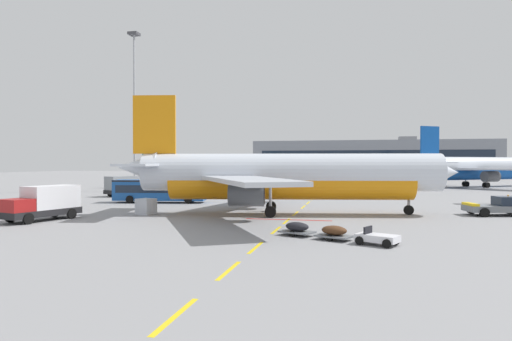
# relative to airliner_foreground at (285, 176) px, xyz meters

# --- Properties ---
(ground) EXTENTS (400.00, 400.00, 0.00)m
(ground) POSITION_rel_airliner_foreground_xyz_m (23.00, 13.72, -3.95)
(ground) COLOR gray
(apron_paint_markings) EXTENTS (8.00, 95.79, 0.01)m
(apron_paint_markings) POSITION_rel_airliner_foreground_xyz_m (1.00, 10.81, -3.95)
(apron_paint_markings) COLOR yellow
(apron_paint_markings) RESTS_ON ground
(airliner_foreground) EXTENTS (34.74, 34.14, 12.20)m
(airliner_foreground) POSITION_rel_airliner_foreground_xyz_m (0.00, 0.00, 0.00)
(airliner_foreground) COLOR silver
(airliner_foreground) RESTS_ON ground
(pushback_tug) EXTENTS (6.43, 4.06, 2.08)m
(pushback_tug) POSITION_rel_airliner_foreground_xyz_m (21.12, 3.59, -3.05)
(pushback_tug) COLOR slate
(pushback_tug) RESTS_ON ground
(airliner_mid_left) EXTENTS (33.47, 31.27, 12.71)m
(airliner_mid_left) POSITION_rel_airliner_foreground_xyz_m (33.53, 60.48, 0.16)
(airliner_mid_left) COLOR silver
(airliner_mid_left) RESTS_ON ground
(airliner_far_center) EXTENTS (34.63, 34.58, 12.18)m
(airliner_far_center) POSITION_rel_airliner_foreground_xyz_m (-21.31, 42.90, -0.01)
(airliner_far_center) COLOR silver
(airliner_far_center) RESTS_ON ground
(apron_shuttle_bus) EXTENTS (12.29, 4.43, 3.00)m
(apron_shuttle_bus) POSITION_rel_airliner_foreground_xyz_m (-18.18, 10.06, -2.20)
(apron_shuttle_bus) COLOR #194C99
(apron_shuttle_bus) RESTS_ON ground
(catering_truck) EXTENTS (5.16, 7.35, 3.14)m
(catering_truck) POSITION_rel_airliner_foreground_xyz_m (-28.40, 19.89, -2.30)
(catering_truck) COLOR black
(catering_truck) RESTS_ON ground
(fuel_service_truck) EXTENTS (4.20, 7.39, 3.14)m
(fuel_service_truck) POSITION_rel_airliner_foreground_xyz_m (-20.77, -9.44, -2.30)
(fuel_service_truck) COLOR black
(fuel_service_truck) RESTS_ON ground
(baggage_train) EXTENTS (8.38, 5.06, 1.14)m
(baggage_train) POSITION_rel_airliner_foreground_xyz_m (5.67, -14.54, -3.42)
(baggage_train) COLOR silver
(baggage_train) RESTS_ON ground
(uld_cargo_container) EXTENTS (1.99, 1.96, 1.60)m
(uld_cargo_container) POSITION_rel_airliner_foreground_xyz_m (-13.84, -2.99, -3.15)
(uld_cargo_container) COLOR #B7BCC6
(uld_cargo_container) RESTS_ON ground
(apron_light_mast_near) EXTENTS (1.80, 1.80, 29.03)m
(apron_light_mast_near) POSITION_rel_airliner_foreground_xyz_m (-32.56, 30.96, 13.77)
(apron_light_mast_near) COLOR slate
(apron_light_mast_near) RESTS_ON ground
(terminal_satellite) EXTENTS (84.15, 24.02, 14.65)m
(terminal_satellite) POSITION_rel_airliner_foreground_xyz_m (12.81, 127.15, 2.59)
(terminal_satellite) COLOR gray
(terminal_satellite) RESTS_ON ground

